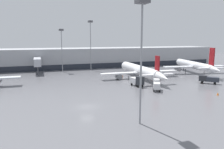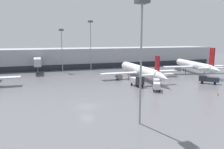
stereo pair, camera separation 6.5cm
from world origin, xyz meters
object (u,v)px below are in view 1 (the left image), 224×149
(traffic_cone_2, at_px, (152,78))
(apron_light_mast_1, at_px, (61,38))
(parked_jet_0, at_px, (140,71))
(apron_light_mast_4, at_px, (90,32))
(traffic_cone_0, at_px, (122,76))
(traffic_cone_1, at_px, (218,94))
(service_truck_2, at_px, (157,85))
(service_truck_1, at_px, (209,79))
(service_truck_3, at_px, (137,81))
(parked_jet_1, at_px, (195,65))
(apron_light_mast_3, at_px, (142,27))

(traffic_cone_2, xyz_separation_m, apron_light_mast_1, (-26.87, 26.18, 13.41))
(parked_jet_0, distance_m, apron_light_mast_4, 30.12)
(traffic_cone_0, bearing_deg, traffic_cone_1, -68.14)
(service_truck_2, relative_size, traffic_cone_2, 6.44)
(service_truck_1, xyz_separation_m, service_truck_2, (-19.47, -2.69, 0.14))
(service_truck_3, relative_size, traffic_cone_2, 7.02)
(parked_jet_0, xyz_separation_m, traffic_cone_2, (3.28, -2.45, -2.24))
(parked_jet_1, height_order, traffic_cone_1, parked_jet_1)
(service_truck_3, distance_m, traffic_cone_2, 13.54)
(apron_light_mast_3, bearing_deg, apron_light_mast_4, 83.69)
(traffic_cone_1, bearing_deg, parked_jet_1, 59.78)
(traffic_cone_0, distance_m, apron_light_mast_1, 30.34)
(service_truck_1, xyz_separation_m, apron_light_mast_3, (-33.64, -21.70, 13.75))
(traffic_cone_0, relative_size, traffic_cone_1, 1.07)
(service_truck_1, relative_size, traffic_cone_1, 7.08)
(parked_jet_0, xyz_separation_m, apron_light_mast_4, (-11.48, 24.28, 13.64))
(service_truck_1, xyz_separation_m, apron_light_mast_4, (-26.87, 39.53, 14.80))
(service_truck_3, relative_size, traffic_cone_1, 6.71)
(service_truck_1, bearing_deg, parked_jet_1, -72.41)
(apron_light_mast_1, bearing_deg, service_truck_1, -45.00)
(service_truck_3, relative_size, traffic_cone_0, 6.28)
(service_truck_3, relative_size, apron_light_mast_1, 0.28)
(apron_light_mast_3, bearing_deg, traffic_cone_2, 58.03)
(service_truck_2, distance_m, apron_light_mast_3, 27.34)
(service_truck_2, xyz_separation_m, apron_light_mast_4, (-7.40, 42.22, 14.66))
(traffic_cone_1, distance_m, apron_light_mast_1, 60.98)
(service_truck_3, xyz_separation_m, apron_light_mast_4, (-4.87, 35.89, 14.59))
(apron_light_mast_4, bearing_deg, parked_jet_0, -64.69)
(parked_jet_1, xyz_separation_m, service_truck_3, (-30.81, -13.36, -1.66))
(apron_light_mast_1, bearing_deg, service_truck_2, -64.91)
(apron_light_mast_3, relative_size, apron_light_mast_4, 0.93)
(parked_jet_1, height_order, traffic_cone_0, parked_jet_1)
(service_truck_1, bearing_deg, service_truck_2, 52.85)
(parked_jet_0, relative_size, service_truck_2, 7.89)
(service_truck_1, relative_size, service_truck_2, 1.15)
(parked_jet_0, xyz_separation_m, apron_light_mast_1, (-23.60, 23.73, 11.18))
(apron_light_mast_1, height_order, apron_light_mast_4, apron_light_mast_4)
(service_truck_2, xyz_separation_m, apron_light_mast_1, (-19.51, 41.67, 12.21))
(traffic_cone_1, bearing_deg, apron_light_mast_1, 121.43)
(traffic_cone_0, bearing_deg, service_truck_3, -96.08)
(parked_jet_1, relative_size, traffic_cone_1, 43.40)
(service_truck_1, distance_m, apron_light_mast_1, 56.49)
(apron_light_mast_3, bearing_deg, parked_jet_1, 42.36)
(service_truck_3, bearing_deg, traffic_cone_1, 31.08)
(apron_light_mast_4, bearing_deg, apron_light_mast_1, -177.38)
(parked_jet_1, bearing_deg, apron_light_mast_1, 75.52)
(service_truck_2, relative_size, apron_light_mast_4, 0.21)
(service_truck_2, bearing_deg, apron_light_mast_1, 52.96)
(parked_jet_0, relative_size, service_truck_3, 7.24)
(parked_jet_1, xyz_separation_m, apron_light_mast_1, (-47.79, 21.97, 10.48))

